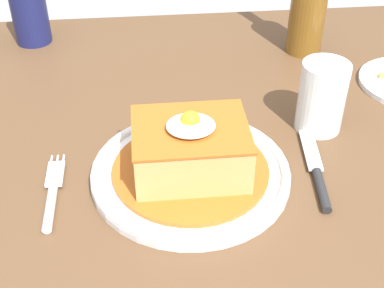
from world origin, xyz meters
name	(u,v)px	position (x,y,z in m)	size (l,w,h in m)	color
dining_table	(186,204)	(0.00, 0.00, 0.62)	(1.11, 0.91, 0.73)	brown
main_plate	(194,172)	(0.00, -0.07, 0.74)	(0.26, 0.26, 0.02)	white
sandwich_meal	(194,151)	(0.00, -0.07, 0.78)	(0.20, 0.20, 0.09)	#B75B1E
fork	(52,197)	(-0.18, -0.09, 0.74)	(0.02, 0.14, 0.01)	silver
knife	(318,178)	(0.16, -0.09, 0.74)	(0.03, 0.17, 0.01)	#262628
soda_can	(29,11)	(-0.26, 0.36, 0.80)	(0.07, 0.07, 0.12)	#191E51
drinking_glass	(321,101)	(0.20, 0.03, 0.78)	(0.07, 0.07, 0.10)	gold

